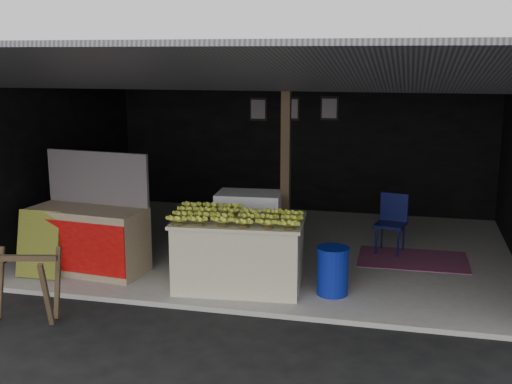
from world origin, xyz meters
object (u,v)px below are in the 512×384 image
(banana_table, at_px, (239,253))
(sawhorse, at_px, (22,280))
(white_crate, at_px, (249,227))
(plastic_chair, at_px, (392,218))
(water_barrel, at_px, (333,272))
(neighbor_stall, at_px, (88,236))

(banana_table, height_order, sawhorse, banana_table)
(white_crate, distance_m, plastic_chair, 2.12)
(plastic_chair, bearing_deg, water_barrel, -95.58)
(neighbor_stall, height_order, plastic_chair, neighbor_stall)
(sawhorse, xyz_separation_m, plastic_chair, (3.79, 3.43, 0.07))
(white_crate, height_order, sawhorse, white_crate)
(water_barrel, bearing_deg, plastic_chair, 72.16)
(white_crate, height_order, neighbor_stall, neighbor_stall)
(white_crate, distance_m, water_barrel, 1.64)
(neighbor_stall, distance_m, sawhorse, 1.60)
(banana_table, relative_size, white_crate, 1.69)
(banana_table, distance_m, sawhorse, 2.51)
(water_barrel, height_order, plastic_chair, plastic_chair)
(banana_table, bearing_deg, white_crate, 92.43)
(sawhorse, relative_size, water_barrel, 1.49)
(plastic_chair, bearing_deg, banana_table, -119.78)
(white_crate, relative_size, sawhorse, 1.18)
(banana_table, bearing_deg, neighbor_stall, 171.55)
(banana_table, xyz_separation_m, plastic_chair, (1.77, 1.96, 0.07))
(banana_table, bearing_deg, water_barrel, -3.58)
(white_crate, relative_size, water_barrel, 1.76)
(neighbor_stall, height_order, water_barrel, neighbor_stall)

